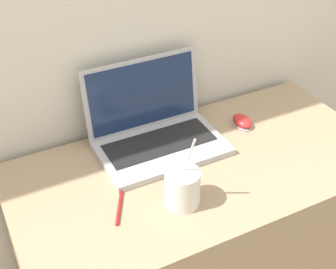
{
  "coord_description": "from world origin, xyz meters",
  "views": [
    {
      "loc": [
        -0.57,
        -0.63,
        1.59
      ],
      "look_at": [
        -0.07,
        0.35,
        0.8
      ],
      "focal_mm": 50.0,
      "sensor_mm": 36.0,
      "label": 1
    }
  ],
  "objects_px": {
    "laptop": "(155,128)",
    "pen": "(119,206)",
    "drink_cup": "(182,187)",
    "computer_mouse": "(242,121)"
  },
  "relations": [
    {
      "from": "laptop",
      "to": "computer_mouse",
      "type": "relative_size",
      "value": 4.41
    },
    {
      "from": "laptop",
      "to": "drink_cup",
      "type": "height_order",
      "value": "laptop"
    },
    {
      "from": "laptop",
      "to": "drink_cup",
      "type": "xyz_separation_m",
      "value": [
        -0.05,
        -0.28,
        0.0
      ]
    },
    {
      "from": "computer_mouse",
      "to": "pen",
      "type": "xyz_separation_m",
      "value": [
        -0.51,
        -0.17,
        -0.01
      ]
    },
    {
      "from": "laptop",
      "to": "pen",
      "type": "distance_m",
      "value": 0.3
    },
    {
      "from": "laptop",
      "to": "computer_mouse",
      "type": "distance_m",
      "value": 0.3
    },
    {
      "from": "laptop",
      "to": "drink_cup",
      "type": "distance_m",
      "value": 0.28
    },
    {
      "from": "laptop",
      "to": "drink_cup",
      "type": "bearing_deg",
      "value": -101.01
    },
    {
      "from": "laptop",
      "to": "computer_mouse",
      "type": "xyz_separation_m",
      "value": [
        0.3,
        -0.04,
        -0.04
      ]
    },
    {
      "from": "laptop",
      "to": "drink_cup",
      "type": "relative_size",
      "value": 1.73
    }
  ]
}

